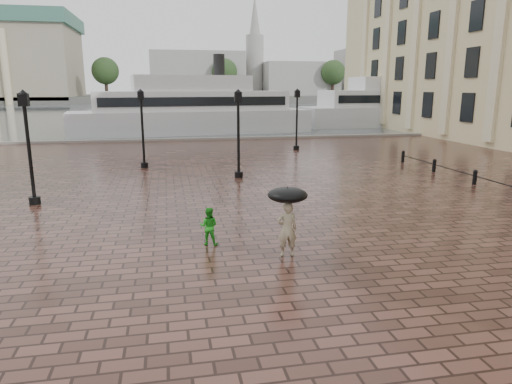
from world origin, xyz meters
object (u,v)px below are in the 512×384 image
Objects in this scene: adult_pedestrian at (287,229)px; child_pedestrian at (209,226)px; street_lamps at (149,129)px; ferry_near at (192,110)px; ferry_far at (399,106)px.

child_pedestrian is (-2.05, 1.37, -0.20)m from adult_pedestrian.
street_lamps is 21.12m from ferry_near.
ferry_far is at bearing 3.45° from ferry_near.
adult_pedestrian is at bearing 163.89° from child_pedestrian.
ferry_near is 1.00× the size of ferry_far.
child_pedestrian is at bearing -81.42° from street_lamps.
street_lamps is 0.87× the size of ferry_far.
ferry_near reaches higher than child_pedestrian.
child_pedestrian is 0.05× the size of ferry_near.
adult_pedestrian is 2.47m from child_pedestrian.
child_pedestrian is 34.75m from ferry_near.
child_pedestrian is at bearing -31.16° from adult_pedestrian.
ferry_far reaches higher than adult_pedestrian.
adult_pedestrian is 36.07m from ferry_near.
ferry_near is (1.56, 34.66, 1.81)m from child_pedestrian.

